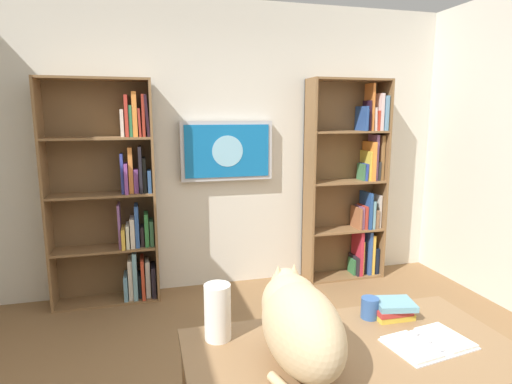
% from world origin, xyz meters
% --- Properties ---
extents(wall_back, '(4.52, 0.06, 2.70)m').
position_xyz_m(wall_back, '(0.00, -2.23, 1.35)').
color(wall_back, silver).
rests_on(wall_back, ground).
extents(bookshelf_left, '(0.81, 0.28, 2.01)m').
position_xyz_m(bookshelf_left, '(-1.27, -2.06, 0.95)').
color(bookshelf_left, brown).
rests_on(bookshelf_left, ground).
extents(bookshelf_right, '(0.91, 0.28, 1.97)m').
position_xyz_m(bookshelf_right, '(1.04, -2.06, 0.91)').
color(bookshelf_right, brown).
rests_on(bookshelf_right, ground).
extents(wall_mounted_tv, '(0.87, 0.07, 0.56)m').
position_xyz_m(wall_mounted_tv, '(0.03, -2.15, 1.33)').
color(wall_mounted_tv, '#B7B7BC').
extents(desk, '(1.33, 0.68, 0.75)m').
position_xyz_m(desk, '(0.02, 0.40, 0.63)').
color(desk, olive).
rests_on(desk, ground).
extents(cat, '(0.28, 0.64, 0.34)m').
position_xyz_m(cat, '(0.27, 0.41, 0.92)').
color(cat, '#D1B284').
rests_on(cat, desk).
extents(open_binder, '(0.36, 0.27, 0.02)m').
position_xyz_m(open_binder, '(-0.29, 0.43, 0.76)').
color(open_binder, white).
rests_on(open_binder, desk).
extents(paper_towel_roll, '(0.11, 0.11, 0.24)m').
position_xyz_m(paper_towel_roll, '(0.52, 0.16, 0.87)').
color(paper_towel_roll, white).
rests_on(paper_towel_roll, desk).
extents(coffee_mug, '(0.08, 0.08, 0.10)m').
position_xyz_m(coffee_mug, '(-0.18, 0.16, 0.80)').
color(coffee_mug, '#335999').
rests_on(coffee_mug, desk).
extents(desk_book_stack, '(0.20, 0.17, 0.08)m').
position_xyz_m(desk_book_stack, '(-0.28, 0.18, 0.79)').
color(desk_book_stack, gold).
rests_on(desk_book_stack, desk).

